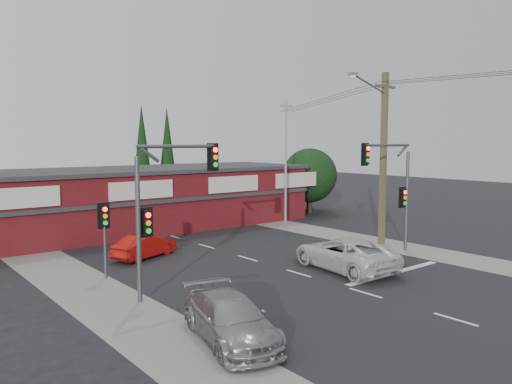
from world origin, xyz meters
TOP-DOWN VIEW (x-y plane):
  - ground at (0.00, 0.00)m, footprint 120.00×120.00m
  - road_strip at (0.00, 5.00)m, footprint 14.00×70.00m
  - verge_left at (-8.50, 5.00)m, footprint 3.00×70.00m
  - verge_right at (8.50, 5.00)m, footprint 3.00×70.00m
  - stop_line at (3.50, -1.50)m, footprint 6.50×0.35m
  - white_suv at (2.22, 0.40)m, footprint 3.22×5.80m
  - silver_suv at (-7.00, -3.11)m, footprint 3.03×5.04m
  - red_sedan at (-4.03, 8.57)m, footprint 3.94×2.55m
  - lane_dashes at (0.00, -0.73)m, footprint 0.12×36.14m
  - shop_building at (-0.99, 16.99)m, footprint 27.30×8.40m
  - tree_cluster at (14.69, 15.44)m, footprint 5.90×5.10m
  - conifer_near at (3.50, 24.00)m, footprint 1.80×1.80m
  - conifer_far at (7.00, 26.00)m, footprint 1.80×1.80m
  - traffic_mast_left at (-6.43, 2.00)m, footprint 3.77×0.27m
  - traffic_mast_right at (6.86, 1.00)m, footprint 3.96×0.27m
  - pedestal_signal at (-7.20, 6.01)m, footprint 0.55×0.27m
  - utility_pole at (8.36, 2.99)m, footprint 4.38×0.59m
  - steel_pole at (9.00, 12.00)m, footprint 1.20×0.16m
  - power_lines at (8.47, -2.47)m, footprint 2.01×29.00m

SIDE VIEW (x-z plane):
  - ground at x=0.00m, z-range 0.00..0.00m
  - road_strip at x=0.00m, z-range 0.00..0.01m
  - verge_left at x=-8.50m, z-range 0.00..0.02m
  - verge_right at x=8.50m, z-range 0.00..0.02m
  - stop_line at x=3.50m, z-range 0.01..0.02m
  - lane_dashes at x=0.00m, z-range 0.01..0.02m
  - red_sedan at x=-4.03m, z-range 0.00..1.23m
  - silver_suv at x=-7.00m, z-range 0.00..1.37m
  - white_suv at x=2.22m, z-range 0.00..1.54m
  - shop_building at x=-0.99m, z-range 0.02..4.25m
  - pedestal_signal at x=-7.20m, z-range 0.72..4.09m
  - tree_cluster at x=14.69m, z-range 0.15..5.65m
  - traffic_mast_left at x=-6.43m, z-range 0.94..6.92m
  - traffic_mast_right at x=6.86m, z-range 0.96..6.93m
  - steel_pole at x=9.00m, z-range 0.20..9.20m
  - utility_pole at x=8.36m, z-range 0.40..10.40m
  - conifer_near at x=3.50m, z-range 0.85..10.10m
  - conifer_far at x=7.00m, z-range 0.85..10.10m
  - power_lines at x=8.47m, z-range 8.43..9.65m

